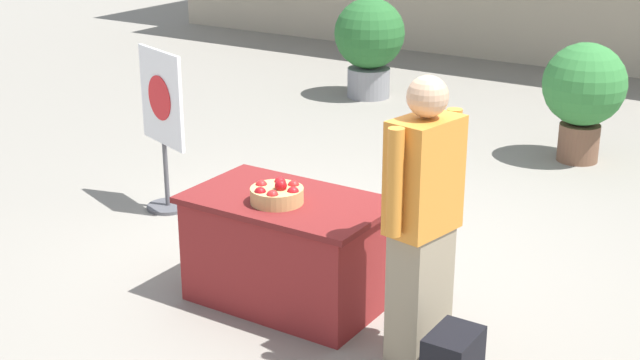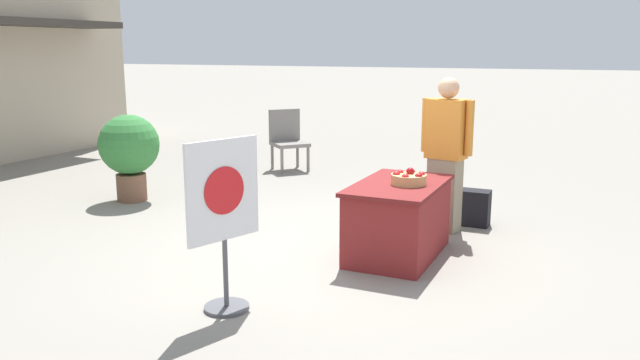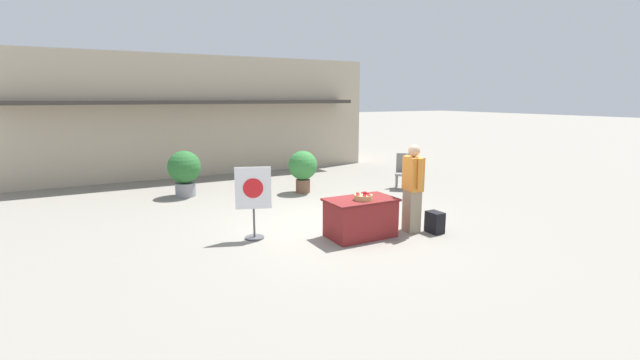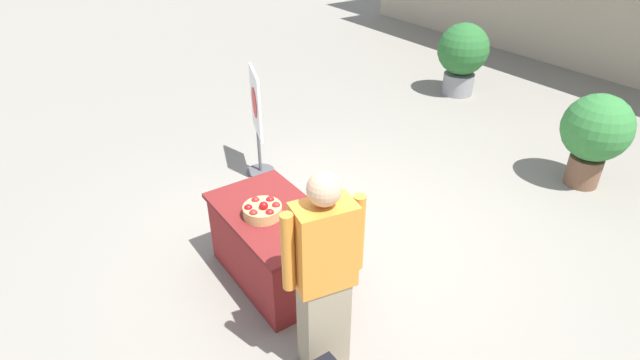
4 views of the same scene
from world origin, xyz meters
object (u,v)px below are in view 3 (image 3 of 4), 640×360
at_px(person_visitor, 413,188).
at_px(poster_board, 253,199).
at_px(apple_basket, 363,197).
at_px(patio_chair, 405,170).
at_px(display_table, 361,218).
at_px(backpack, 435,222).
at_px(potted_plant_near_left, 303,167).
at_px(potted_plant_far_right, 184,170).

height_order(person_visitor, poster_board, person_visitor).
distance_m(apple_basket, poster_board, 2.05).
relative_size(poster_board, patio_chair, 1.34).
bearing_deg(poster_board, display_table, 85.39).
bearing_deg(backpack, patio_chair, 58.76).
xyz_separation_m(display_table, apple_basket, (-0.01, -0.10, 0.43)).
bearing_deg(backpack, poster_board, 157.80).
height_order(display_table, patio_chair, patio_chair).
bearing_deg(apple_basket, potted_plant_near_left, 79.96).
bearing_deg(person_visitor, apple_basket, 5.22).
bearing_deg(potted_plant_far_right, display_table, -65.80).
distance_m(person_visitor, potted_plant_far_right, 6.26).
distance_m(poster_board, potted_plant_near_left, 4.06).
distance_m(display_table, potted_plant_near_left, 4.08).
distance_m(person_visitor, patio_chair, 4.18).
bearing_deg(potted_plant_near_left, apple_basket, -100.04).
height_order(backpack, potted_plant_near_left, potted_plant_near_left).
distance_m(patio_chair, potted_plant_far_right, 6.21).
relative_size(poster_board, potted_plant_far_right, 1.11).
bearing_deg(backpack, apple_basket, 164.73).
distance_m(backpack, poster_board, 3.56).
height_order(patio_chair, potted_plant_far_right, potted_plant_far_right).
relative_size(patio_chair, potted_plant_far_right, 0.83).
relative_size(person_visitor, backpack, 4.12).
height_order(display_table, potted_plant_near_left, potted_plant_near_left).
relative_size(display_table, potted_plant_far_right, 1.07).
height_order(apple_basket, person_visitor, person_visitor).
relative_size(display_table, patio_chair, 1.29).
xyz_separation_m(apple_basket, poster_board, (-1.82, 0.94, -0.03)).
relative_size(backpack, poster_board, 0.31).
bearing_deg(poster_board, person_visitor, 90.21).
distance_m(apple_basket, person_visitor, 1.09).
relative_size(apple_basket, potted_plant_near_left, 0.29).
bearing_deg(patio_chair, backpack, 10.03).
height_order(poster_board, potted_plant_near_left, poster_board).
bearing_deg(potted_plant_near_left, display_table, -100.12).
distance_m(backpack, patio_chair, 4.22).
relative_size(backpack, patio_chair, 0.41).
height_order(display_table, person_visitor, person_visitor).
xyz_separation_m(poster_board, patio_chair, (5.44, 2.27, -0.21)).
distance_m(backpack, potted_plant_near_left, 4.57).
bearing_deg(backpack, display_table, 161.00).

